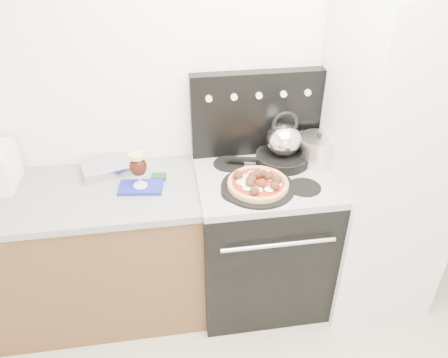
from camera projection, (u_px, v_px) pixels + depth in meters
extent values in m
cube|color=white|center=(241.00, 98.00, 2.51)|extent=(3.50, 0.01, 2.50)
cube|color=brown|center=(78.00, 258.00, 2.58)|extent=(1.45, 0.60, 0.86)
cube|color=gray|center=(62.00, 196.00, 2.33)|extent=(1.48, 0.63, 0.04)
cube|color=black|center=(261.00, 240.00, 2.70)|extent=(0.76, 0.65, 0.88)
cube|color=#ADADB2|center=(265.00, 178.00, 2.44)|extent=(0.76, 0.65, 0.04)
cube|color=black|center=(256.00, 114.00, 2.52)|extent=(0.76, 0.08, 0.50)
cube|color=silver|center=(386.00, 163.00, 2.48)|extent=(0.64, 0.68, 1.90)
cube|color=white|center=(107.00, 168.00, 2.49)|extent=(0.31, 0.26, 0.05)
cube|color=#1923A3|center=(141.00, 187.00, 2.35)|extent=(0.25, 0.16, 0.02)
cylinder|color=black|center=(258.00, 187.00, 2.33)|extent=(0.47, 0.47, 0.01)
cylinder|color=black|center=(282.00, 158.00, 2.53)|extent=(0.38, 0.38, 0.06)
cylinder|color=silver|center=(317.00, 151.00, 2.51)|extent=(0.21, 0.21, 0.15)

